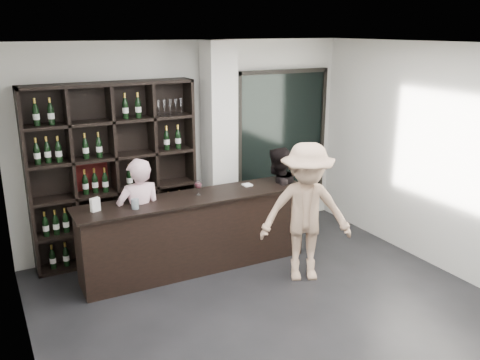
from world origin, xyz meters
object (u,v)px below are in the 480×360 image
wine_shelf (115,174)px  tasting_counter (196,232)px  taster_black (277,198)px  customer (306,213)px  taster_pink (140,219)px

wine_shelf → tasting_counter: (0.80, -0.82, -0.70)m
taster_black → customer: bearing=58.7°
taster_black → taster_pink: bearing=-19.9°
wine_shelf → customer: 2.57m
wine_shelf → taster_pink: wine_shelf is taller
taster_pink → taster_black: 2.00m
customer → tasting_counter: bearing=165.8°
tasting_counter → wine_shelf: bearing=135.0°
wine_shelf → taster_pink: size_ratio=1.54×
wine_shelf → taster_black: size_ratio=1.64×
taster_black → customer: 1.02m
tasting_counter → taster_black: taster_black is taller
tasting_counter → taster_black: (1.30, 0.10, 0.23)m
wine_shelf → tasting_counter: wine_shelf is taller
taster_pink → taster_black: bearing=179.7°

